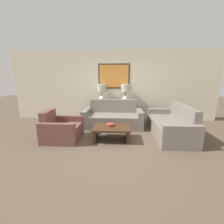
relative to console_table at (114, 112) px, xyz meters
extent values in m
plane|color=brown|center=(0.00, -2.21, -0.36)|extent=(20.00, 20.00, 0.00)
cube|color=beige|center=(0.00, 0.27, 0.96)|extent=(7.91, 0.10, 2.65)
cube|color=black|center=(0.00, 0.21, 1.34)|extent=(1.18, 0.01, 0.92)
cube|color=orange|center=(0.00, 0.20, 1.34)|extent=(1.10, 0.02, 0.84)
cube|color=#332319|center=(0.00, 0.00, 0.00)|extent=(1.32, 0.37, 0.72)
cylinder|color=silver|center=(-0.44, 0.00, 0.37)|extent=(0.19, 0.19, 0.02)
sphere|color=silver|center=(-0.44, 0.00, 0.50)|extent=(0.23, 0.23, 0.23)
cylinder|color=#8C7A51|center=(-0.44, 0.00, 0.70)|extent=(0.02, 0.02, 0.17)
cylinder|color=#B2ADA3|center=(-0.44, 0.00, 0.92)|extent=(0.34, 0.34, 0.26)
cylinder|color=silver|center=(0.44, 0.00, 0.37)|extent=(0.19, 0.19, 0.02)
sphere|color=silver|center=(0.44, 0.00, 0.50)|extent=(0.23, 0.23, 0.23)
cylinder|color=#8C7A51|center=(0.44, 0.00, 0.70)|extent=(0.02, 0.02, 0.17)
cylinder|color=#B2ADA3|center=(0.44, 0.00, 0.92)|extent=(0.34, 0.34, 0.26)
cube|color=slate|center=(0.00, -0.79, -0.15)|extent=(1.63, 0.75, 0.43)
cube|color=slate|center=(0.00, -0.32, 0.08)|extent=(1.63, 0.18, 0.89)
cube|color=slate|center=(-0.91, -0.70, -0.06)|extent=(0.18, 0.93, 0.60)
cube|color=slate|center=(0.91, -0.70, -0.06)|extent=(0.18, 0.93, 0.60)
cube|color=slate|center=(1.60, -1.37, -0.15)|extent=(0.75, 1.63, 0.43)
cube|color=slate|center=(2.07, -1.37, 0.08)|extent=(0.18, 1.63, 0.89)
cube|color=slate|center=(1.69, -0.46, -0.06)|extent=(0.93, 0.18, 0.60)
cube|color=slate|center=(1.69, -2.27, -0.06)|extent=(0.93, 0.18, 0.60)
cube|color=#3D2616|center=(0.03, -1.81, -0.01)|extent=(0.99, 0.69, 0.05)
cube|color=#3D2616|center=(-0.40, -1.81, -0.20)|extent=(0.07, 0.55, 0.33)
cube|color=#3D2616|center=(0.46, -1.81, -0.20)|extent=(0.07, 0.55, 0.33)
cylinder|color=#93382D|center=(-0.02, -1.76, 0.05)|extent=(0.22, 0.22, 0.07)
cube|color=brown|center=(-1.21, -1.85, -0.15)|extent=(0.75, 0.61, 0.41)
cube|color=brown|center=(-1.68, -1.85, 0.04)|extent=(0.18, 0.61, 0.80)
cube|color=brown|center=(-1.30, -2.22, -0.07)|extent=(0.93, 0.14, 0.57)
cube|color=brown|center=(-1.30, -1.47, -0.07)|extent=(0.93, 0.14, 0.57)
camera|label=1|loc=(0.26, -5.62, 1.32)|focal=24.00mm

